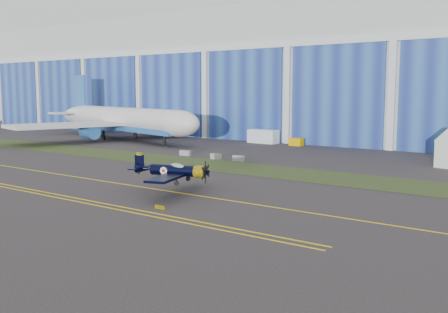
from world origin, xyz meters
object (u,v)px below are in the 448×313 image
Objects in this scene: shipping_container at (263,136)px; tug at (296,142)px; jetliner at (124,94)px; warbird at (174,170)px.

tug is (8.29, -0.56, -0.65)m from shipping_container.
jetliner is 26.73× the size of tug.
shipping_container is at bearing 95.24° from warbird.
warbird reaches higher than shipping_container.
jetliner is 40.53m from tug.
shipping_container is (29.39, 12.02, -8.96)m from jetliner.
warbird is 2.15× the size of shipping_container.
jetliner is (-51.41, 40.20, 7.92)m from warbird.
warbird is 56.69m from shipping_container.
warbird is 5.36× the size of tug.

